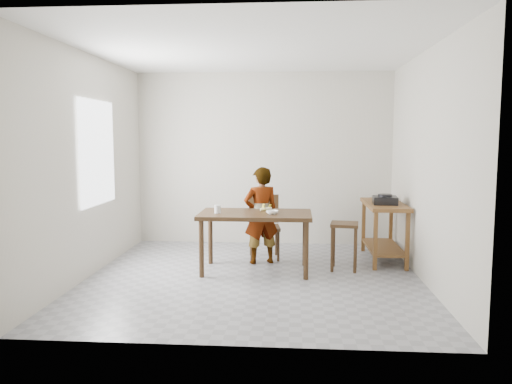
# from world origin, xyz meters

# --- Properties ---
(floor) EXTENTS (4.00, 4.00, 0.04)m
(floor) POSITION_xyz_m (0.00, 0.00, -0.02)
(floor) COLOR gray
(floor) RESTS_ON ground
(ceiling) EXTENTS (4.00, 4.00, 0.04)m
(ceiling) POSITION_xyz_m (0.00, 0.00, 2.72)
(ceiling) COLOR white
(ceiling) RESTS_ON wall_back
(wall_back) EXTENTS (4.00, 0.04, 2.70)m
(wall_back) POSITION_xyz_m (0.00, 2.02, 1.35)
(wall_back) COLOR beige
(wall_back) RESTS_ON ground
(wall_front) EXTENTS (4.00, 0.04, 2.70)m
(wall_front) POSITION_xyz_m (0.00, -2.02, 1.35)
(wall_front) COLOR beige
(wall_front) RESTS_ON ground
(wall_left) EXTENTS (0.04, 4.00, 2.70)m
(wall_left) POSITION_xyz_m (-2.02, 0.00, 1.35)
(wall_left) COLOR beige
(wall_left) RESTS_ON ground
(wall_right) EXTENTS (0.04, 4.00, 2.70)m
(wall_right) POSITION_xyz_m (2.02, 0.00, 1.35)
(wall_right) COLOR beige
(wall_right) RESTS_ON ground
(window_pane) EXTENTS (0.02, 1.10, 1.30)m
(window_pane) POSITION_xyz_m (-1.97, 0.20, 1.50)
(window_pane) COLOR white
(window_pane) RESTS_ON wall_left
(dining_table) EXTENTS (1.40, 0.80, 0.75)m
(dining_table) POSITION_xyz_m (0.00, 0.30, 0.38)
(dining_table) COLOR #362312
(dining_table) RESTS_ON floor
(prep_counter) EXTENTS (0.50, 1.20, 0.80)m
(prep_counter) POSITION_xyz_m (1.72, 1.00, 0.40)
(prep_counter) COLOR brown
(prep_counter) RESTS_ON floor
(child) EXTENTS (0.55, 0.46, 1.30)m
(child) POSITION_xyz_m (0.04, 0.71, 0.65)
(child) COLOR white
(child) RESTS_ON floor
(dining_chair) EXTENTS (0.47, 0.47, 0.88)m
(dining_chair) POSITION_xyz_m (0.07, 0.98, 0.44)
(dining_chair) COLOR #362312
(dining_chair) RESTS_ON floor
(stool) EXTENTS (0.39, 0.39, 0.61)m
(stool) POSITION_xyz_m (1.13, 0.45, 0.30)
(stool) COLOR #362312
(stool) RESTS_ON floor
(glass_tumbler) EXTENTS (0.10, 0.10, 0.10)m
(glass_tumbler) POSITION_xyz_m (-0.47, 0.23, 0.80)
(glass_tumbler) COLOR silver
(glass_tumbler) RESTS_ON dining_table
(small_bowl) EXTENTS (0.19, 0.19, 0.05)m
(small_bowl) POSITION_xyz_m (0.22, 0.19, 0.77)
(small_bowl) COLOR white
(small_bowl) RESTS_ON dining_table
(banana) EXTENTS (0.19, 0.16, 0.06)m
(banana) POSITION_xyz_m (0.12, 0.46, 0.78)
(banana) COLOR gold
(banana) RESTS_ON dining_table
(serving_bowl) EXTENTS (0.24, 0.24, 0.05)m
(serving_bowl) POSITION_xyz_m (1.72, 1.36, 0.82)
(serving_bowl) COLOR white
(serving_bowl) RESTS_ON prep_counter
(gas_burner) EXTENTS (0.34, 0.34, 0.10)m
(gas_burner) POSITION_xyz_m (1.70, 0.85, 0.85)
(gas_burner) COLOR black
(gas_burner) RESTS_ON prep_counter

